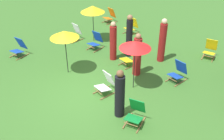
{
  "coord_description": "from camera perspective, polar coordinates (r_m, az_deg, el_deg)",
  "views": [
    {
      "loc": [
        5.55,
        -5.09,
        5.68
      ],
      "look_at": [
        0.0,
        1.2,
        0.5
      ],
      "focal_mm": 42.15,
      "sensor_mm": 36.0,
      "label": 1
    }
  ],
  "objects": [
    {
      "name": "person_3",
      "position": [
        11.28,
        10.86,
        6.16
      ],
      "size": [
        0.43,
        0.43,
        1.92
      ],
      "rotation": [
        0.0,
        0.0,
        0.89
      ],
      "color": "maroon",
      "rests_on": "ground"
    },
    {
      "name": "deckchair_8",
      "position": [
        15.46,
        -0.45,
        11.61
      ],
      "size": [
        0.59,
        0.83,
        0.83
      ],
      "rotation": [
        0.0,
        0.0,
        -0.17
      ],
      "color": "olive",
      "rests_on": "ground"
    },
    {
      "name": "person_1",
      "position": [
        10.19,
        5.5,
        3.11
      ],
      "size": [
        0.35,
        0.35,
        1.75
      ],
      "rotation": [
        0.0,
        0.0,
        1.48
      ],
      "color": "maroon",
      "rests_on": "ground"
    },
    {
      "name": "umbrella_3",
      "position": [
        12.7,
        -4.21,
        13.07
      ],
      "size": [
        1.15,
        1.15,
        1.79
      ],
      "color": "black",
      "rests_on": "ground"
    },
    {
      "name": "deckchair_9",
      "position": [
        14.06,
        4.29,
        9.41
      ],
      "size": [
        0.57,
        0.81,
        0.83
      ],
      "rotation": [
        0.0,
        0.0,
        -0.12
      ],
      "color": "olive",
      "rests_on": "ground"
    },
    {
      "name": "deckchair_0",
      "position": [
        13.36,
        -8.06,
        7.97
      ],
      "size": [
        0.53,
        0.79,
        0.83
      ],
      "rotation": [
        0.0,
        0.0,
        -0.07
      ],
      "color": "olive",
      "rests_on": "ground"
    },
    {
      "name": "deckchair_2",
      "position": [
        9.32,
        -1.28,
        -3.05
      ],
      "size": [
        0.6,
        0.83,
        0.83
      ],
      "rotation": [
        0.0,
        0.0,
        -0.17
      ],
      "color": "olive",
      "rests_on": "ground"
    },
    {
      "name": "deckchair_6",
      "position": [
        8.12,
        5.1,
        -9.28
      ],
      "size": [
        0.66,
        0.86,
        0.83
      ],
      "rotation": [
        0.0,
        0.0,
        0.27
      ],
      "color": "olive",
      "rests_on": "ground"
    },
    {
      "name": "umbrella_2",
      "position": [
        8.93,
        5.07,
        5.4
      ],
      "size": [
        1.1,
        1.1,
        1.86
      ],
      "color": "black",
      "rests_on": "ground"
    },
    {
      "name": "deckchair_3",
      "position": [
        10.28,
        14.15,
        -0.45
      ],
      "size": [
        0.57,
        0.82,
        0.83
      ],
      "rotation": [
        0.0,
        0.0,
        -0.13
      ],
      "color": "olive",
      "rests_on": "ground"
    },
    {
      "name": "ground_plane",
      "position": [
        9.43,
        -4.85,
        -5.47
      ],
      "size": [
        40.0,
        40.0,
        0.0
      ],
      "primitive_type": "plane",
      "color": "#386B28"
    },
    {
      "name": "deckchair_1",
      "position": [
        12.38,
        20.51,
        4.17
      ],
      "size": [
        0.63,
        0.84,
        0.83
      ],
      "rotation": [
        0.0,
        0.0,
        0.21
      ],
      "color": "olive",
      "rests_on": "ground"
    },
    {
      "name": "umbrella_4",
      "position": [
        10.05,
        -10.3,
        7.61
      ],
      "size": [
        1.1,
        1.1,
        1.8
      ],
      "color": "black",
      "rests_on": "ground"
    },
    {
      "name": "person_4",
      "position": [
        11.24,
        0.26,
        6.1
      ],
      "size": [
        0.36,
        0.36,
        1.73
      ],
      "rotation": [
        0.0,
        0.0,
        2.9
      ],
      "color": "maroon",
      "rests_on": "ground"
    },
    {
      "name": "person_2",
      "position": [
        11.5,
        3.76,
        7.26
      ],
      "size": [
        0.39,
        0.39,
        1.91
      ],
      "rotation": [
        0.0,
        0.0,
        0.96
      ],
      "color": "black",
      "rests_on": "ground"
    },
    {
      "name": "deckchair_5",
      "position": [
        12.39,
        -3.56,
        6.26
      ],
      "size": [
        0.53,
        0.79,
        0.83
      ],
      "rotation": [
        0.0,
        0.0,
        0.07
      ],
      "color": "olive",
      "rests_on": "ground"
    },
    {
      "name": "deckchair_14",
      "position": [
        12.44,
        -19.49,
        4.52
      ],
      "size": [
        0.58,
        0.82,
        0.83
      ],
      "rotation": [
        0.0,
        0.0,
        0.15
      ],
      "color": "olive",
      "rests_on": "ground"
    },
    {
      "name": "deckchair_7",
      "position": [
        11.04,
        3.84,
        2.86
      ],
      "size": [
        0.61,
        0.84,
        0.83
      ],
      "rotation": [
        0.0,
        0.0,
        -0.19
      ],
      "color": "olive",
      "rests_on": "ground"
    },
    {
      "name": "person_0",
      "position": [
        8.1,
        1.69,
        -5.42
      ],
      "size": [
        0.41,
        0.41,
        1.68
      ],
      "rotation": [
        0.0,
        0.0,
        5.9
      ],
      "color": "black",
      "rests_on": "ground"
    }
  ]
}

